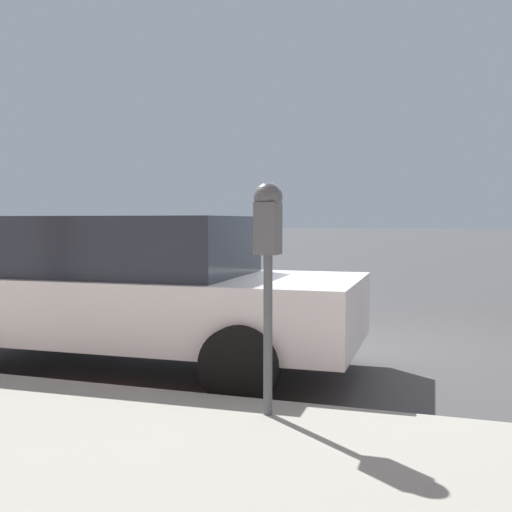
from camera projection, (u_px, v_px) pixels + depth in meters
name	position (u px, v px, depth m)	size (l,w,h in m)	color
ground_plane	(298.00, 355.00, 6.50)	(220.00, 220.00, 0.00)	#424244
parking_meter	(268.00, 238.00, 3.90)	(0.21, 0.19, 1.53)	#4C5156
car_white	(133.00, 288.00, 5.94)	(2.06, 4.39, 1.50)	silver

